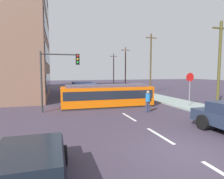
# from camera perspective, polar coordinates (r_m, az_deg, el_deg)

# --- Properties ---
(ground_plane) EXTENTS (120.00, 120.00, 0.00)m
(ground_plane) POSITION_cam_1_polar(r_m,az_deg,el_deg) (16.80, 0.06, -5.27)
(ground_plane) COLOR #3F3646
(sidewalk_curb_right) EXTENTS (3.20, 36.00, 0.14)m
(sidewalk_curb_right) POSITION_cam_1_polar(r_m,az_deg,el_deg) (16.80, 27.34, -5.62)
(sidewalk_curb_right) COLOR #8D9F9A
(sidewalk_curb_right) RESTS_ON ground
(lane_stripe_1) EXTENTS (0.16, 2.40, 0.01)m
(lane_stripe_1) POSITION_cam_1_polar(r_m,az_deg,el_deg) (9.65, 14.24, -13.36)
(lane_stripe_1) COLOR silver
(lane_stripe_1) RESTS_ON ground
(lane_stripe_2) EXTENTS (0.16, 2.40, 0.01)m
(lane_stripe_2) POSITION_cam_1_polar(r_m,az_deg,el_deg) (13.10, 5.14, -8.27)
(lane_stripe_2) COLOR silver
(lane_stripe_2) RESTS_ON ground
(lane_stripe_3) EXTENTS (0.16, 2.40, 0.01)m
(lane_stripe_3) POSITION_cam_1_polar(r_m,az_deg,el_deg) (22.87, -4.51, -2.49)
(lane_stripe_3) COLOR silver
(lane_stripe_3) RESTS_ON ground
(lane_stripe_4) EXTENTS (0.16, 2.40, 0.01)m
(lane_stripe_4) POSITION_cam_1_polar(r_m,az_deg,el_deg) (28.72, -7.03, -0.95)
(lane_stripe_4) COLOR silver
(lane_stripe_4) RESTS_ON ground
(streetcar_tram) EXTENTS (8.09, 2.69, 1.98)m
(streetcar_tram) POSITION_cam_1_polar(r_m,az_deg,el_deg) (16.86, -1.54, -1.72)
(streetcar_tram) COLOR #F76409
(streetcar_tram) RESTS_ON ground
(city_bus) EXTENTS (2.58, 5.32, 1.75)m
(city_bus) POSITION_cam_1_polar(r_m,az_deg,el_deg) (24.49, -8.64, 0.33)
(city_bus) COLOR #344C8A
(city_bus) RESTS_ON ground
(pedestrian_crossing) EXTENTS (0.51, 0.36, 1.67)m
(pedestrian_crossing) POSITION_cam_1_polar(r_m,az_deg,el_deg) (14.62, 10.85, -3.19)
(pedestrian_crossing) COLOR #313953
(pedestrian_crossing) RESTS_ON ground
(parked_sedan_near) EXTENTS (1.99, 4.13, 1.19)m
(parked_sedan_near) POSITION_cam_1_polar(r_m,az_deg,el_deg) (5.53, -23.82, -21.24)
(parked_sedan_near) COLOR black
(parked_sedan_near) RESTS_ON ground
(stop_sign) EXTENTS (0.76, 0.07, 2.88)m
(stop_sign) POSITION_cam_1_polar(r_m,az_deg,el_deg) (17.79, 22.54, 2.03)
(stop_sign) COLOR gray
(stop_sign) RESTS_ON sidewalk_curb_right
(traffic_light_mast) EXTENTS (2.94, 0.33, 4.63)m
(traffic_light_mast) POSITION_cam_1_polar(r_m,az_deg,el_deg) (15.10, -16.14, 5.84)
(traffic_light_mast) COLOR #333333
(traffic_light_mast) RESTS_ON ground
(utility_pole_near) EXTENTS (1.80, 0.24, 7.44)m
(utility_pole_near) POSITION_cam_1_polar(r_m,az_deg,el_deg) (19.04, 29.78, 7.06)
(utility_pole_near) COLOR brown
(utility_pole_near) RESTS_ON ground
(utility_pole_mid) EXTENTS (1.80, 0.24, 8.86)m
(utility_pole_mid) POSITION_cam_1_polar(r_m,az_deg,el_deg) (29.51, 11.66, 8.11)
(utility_pole_mid) COLOR #503E23
(utility_pole_mid) RESTS_ON ground
(utility_pole_far) EXTENTS (1.80, 0.24, 8.09)m
(utility_pole_far) POSITION_cam_1_polar(r_m,az_deg,el_deg) (37.95, 4.10, 6.93)
(utility_pole_far) COLOR brown
(utility_pole_far) RESTS_ON ground
(utility_pole_distant) EXTENTS (1.80, 0.24, 7.65)m
(utility_pole_distant) POSITION_cam_1_polar(r_m,az_deg,el_deg) (46.87, 0.50, 6.33)
(utility_pole_distant) COLOR #503939
(utility_pole_distant) RESTS_ON ground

